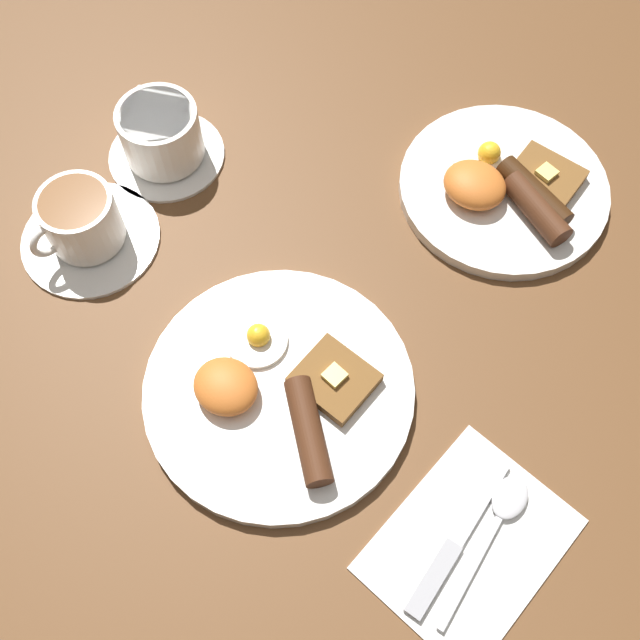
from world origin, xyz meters
The scene contains 8 objects.
ground_plane centered at (0.00, 0.00, 0.00)m, with size 3.00×3.00×0.00m, color brown.
breakfast_plate_near centered at (0.00, 0.00, 0.01)m, with size 0.28×0.28×0.05m.
breakfast_plate_far centered at (0.07, 0.36, 0.01)m, with size 0.25×0.25×0.05m.
teacup_near centered at (-0.29, 0.02, 0.03)m, with size 0.16×0.16×0.08m.
teacup_far centered at (-0.30, 0.17, 0.04)m, with size 0.14×0.14×0.08m.
napkin centered at (0.24, -0.02, 0.00)m, with size 0.14×0.19×0.01m, color white.
knife centered at (0.23, -0.03, 0.01)m, with size 0.02×0.17×0.01m.
spoon centered at (0.25, 0.02, 0.01)m, with size 0.03×0.16×0.01m.
Camera 1 is at (0.20, -0.21, 0.73)m, focal length 42.00 mm.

